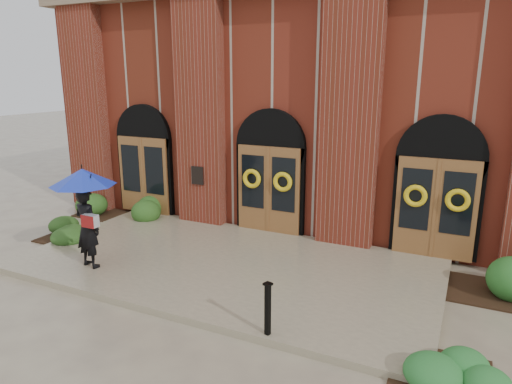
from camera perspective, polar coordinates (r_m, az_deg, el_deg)
The scene contains 8 objects.
ground at distance 11.27m, azimuth -4.17°, elevation -9.66°, with size 90.00×90.00×0.00m, color #9C8F71.
landing at distance 11.36m, azimuth -3.80°, elevation -9.05°, with size 10.00×5.30×0.15m, color gray.
church_building at distance 18.46m, azimuth 9.47°, elevation 10.82°, with size 16.20×12.53×7.00m.
man_with_umbrella at distance 11.24m, azimuth -20.62°, elevation -0.83°, with size 1.69×1.69×2.38m.
metal_post at distance 8.18m, azimuth 1.48°, elevation -14.26°, with size 0.16×0.16×0.98m.
hedge_wall_left at distance 15.77m, azimuth -16.78°, elevation -1.81°, with size 2.78×1.11×0.71m, color #284F1A.
hedge_front_left at distance 14.27m, azimuth -22.35°, elevation -4.46°, with size 1.38×1.18×0.49m, color #264919.
hedge_front_right at distance 8.16m, azimuth 22.30°, elevation -18.99°, with size 1.34×1.15×0.47m, color #236128.
Camera 1 is at (5.16, -8.91, 4.58)m, focal length 32.00 mm.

